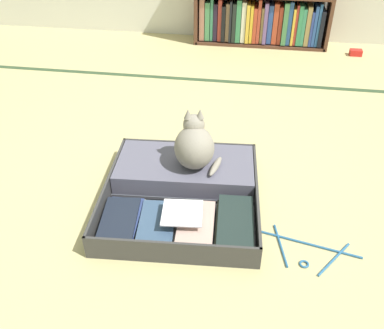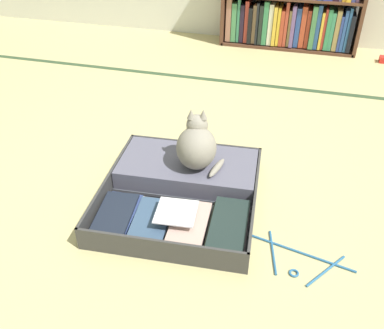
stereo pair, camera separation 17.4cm
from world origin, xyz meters
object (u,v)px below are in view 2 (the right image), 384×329
object	(u,v)px
black_cat	(197,145)
clothes_hanger	(299,259)
open_suitcase	(184,187)
bookshelf	(291,0)

from	to	relation	value
black_cat	clothes_hanger	distance (m)	0.71
open_suitcase	black_cat	bearing A→B (deg)	73.87
bookshelf	open_suitcase	xyz separation A→B (m)	(-0.30, -2.27, -0.36)
bookshelf	clothes_hanger	size ratio (longest dim) A/B	2.72
bookshelf	open_suitcase	distance (m)	2.32
bookshelf	open_suitcase	size ratio (longest dim) A/B	1.46
open_suitcase	black_cat	size ratio (longest dim) A/B	2.80
bookshelf	open_suitcase	bearing A→B (deg)	-97.50
open_suitcase	clothes_hanger	xyz separation A→B (m)	(0.58, -0.28, -0.04)
bookshelf	clothes_hanger	world-z (taller)	bookshelf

